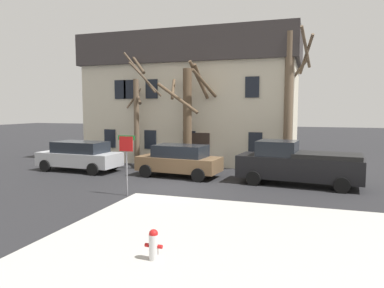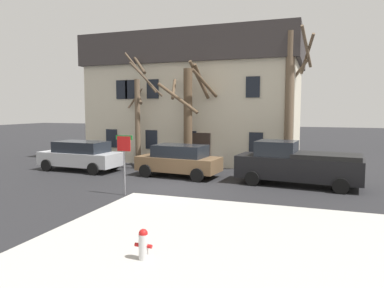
{
  "view_description": "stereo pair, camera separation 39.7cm",
  "coord_description": "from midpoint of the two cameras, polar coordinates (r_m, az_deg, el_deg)",
  "views": [
    {
      "loc": [
        5.82,
        -14.79,
        3.55
      ],
      "look_at": [
        -0.27,
        3.87,
        1.64
      ],
      "focal_mm": 33.71,
      "sensor_mm": 36.0,
      "label": 1
    },
    {
      "loc": [
        6.2,
        -14.66,
        3.55
      ],
      "look_at": [
        -0.27,
        3.87,
        1.64
      ],
      "focal_mm": 33.71,
      "sensor_mm": 36.0,
      "label": 2
    }
  ],
  "objects": [
    {
      "name": "sidewalk_slab",
      "position": [
        9.26,
        11.67,
        -16.71
      ],
      "size": [
        11.59,
        8.91,
        0.12
      ],
      "primitive_type": "cube",
      "color": "#B7B5AD",
      "rests_on": "ground_plane"
    },
    {
      "name": "tree_bare_mid",
      "position": [
        23.34,
        -5.23,
        6.05
      ],
      "size": [
        3.6,
        3.6,
        7.25
      ],
      "color": "#4C3D2D",
      "rests_on": "ground_plane"
    },
    {
      "name": "tree_bare_far",
      "position": [
        21.13,
        0.02,
        5.0
      ],
      "size": [
        3.04,
        2.42,
        6.23
      ],
      "color": "brown",
      "rests_on": "ground_plane"
    },
    {
      "name": "ground_plane",
      "position": [
        16.3,
        -2.92,
        -7.02
      ],
      "size": [
        120.0,
        120.0,
        0.0
      ],
      "primitive_type": "plane",
      "color": "#262628"
    },
    {
      "name": "car_brown_wagon",
      "position": [
        18.91,
        -1.46,
        -2.56
      ],
      "size": [
        4.47,
        2.36,
        1.68
      ],
      "color": "brown",
      "rests_on": "ground_plane"
    },
    {
      "name": "fire_hydrant",
      "position": [
        8.58,
        -6.34,
        -15.4
      ],
      "size": [
        0.42,
        0.22,
        0.71
      ],
      "color": "silver",
      "rests_on": "sidewalk_slab"
    },
    {
      "name": "street_sign_pole",
      "position": [
        14.93,
        -9.94,
        -1.45
      ],
      "size": [
        0.76,
        0.07,
        2.48
      ],
      "color": "slate",
      "rests_on": "ground_plane"
    },
    {
      "name": "bicycle_leaning",
      "position": [
        25.09,
        -11.9,
        -1.83
      ],
      "size": [
        1.74,
        0.33,
        1.03
      ],
      "color": "black",
      "rests_on": "ground_plane"
    },
    {
      "name": "pickup_truck_black",
      "position": [
        17.48,
        16.89,
        -3.09
      ],
      "size": [
        5.76,
        2.58,
        2.05
      ],
      "color": "black",
      "rests_on": "ground_plane"
    },
    {
      "name": "tree_bare_near",
      "position": [
        22.72,
        -7.99,
        4.33
      ],
      "size": [
        2.51,
        2.51,
        6.84
      ],
      "color": "brown",
      "rests_on": "ground_plane"
    },
    {
      "name": "tree_bare_end",
      "position": [
        20.91,
        15.86,
        6.99
      ],
      "size": [
        1.66,
        2.4,
        7.86
      ],
      "color": "brown",
      "rests_on": "ground_plane"
    },
    {
      "name": "building_main",
      "position": [
        26.05,
        1.48,
        7.21
      ],
      "size": [
        14.25,
        8.28,
        8.43
      ],
      "color": "beige",
      "rests_on": "ground_plane"
    },
    {
      "name": "car_silver_wagon",
      "position": [
        21.67,
        -16.69,
        -1.72
      ],
      "size": [
        4.85,
        2.31,
        1.7
      ],
      "color": "#B7BABF",
      "rests_on": "ground_plane"
    }
  ]
}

